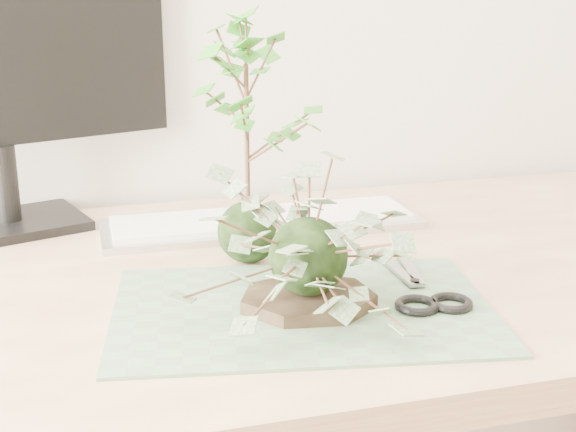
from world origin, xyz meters
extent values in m
cube|color=#D5B689|center=(0.09, 1.23, 0.72)|extent=(1.60, 0.70, 0.04)
cube|color=#5D7A5C|center=(0.01, 1.10, 0.74)|extent=(0.47, 0.35, 0.00)
cylinder|color=black|center=(0.01, 1.10, 0.75)|extent=(0.18, 0.18, 0.01)
sphere|color=black|center=(0.01, 1.10, 0.80)|extent=(0.09, 0.09, 0.09)
sphere|color=black|center=(-0.02, 1.27, 0.78)|extent=(0.08, 0.08, 0.08)
cylinder|color=#482E1E|center=(-0.02, 1.27, 0.90)|extent=(0.01, 0.01, 0.20)
cube|color=#B8B8B9|center=(0.04, 1.41, 0.75)|extent=(0.48, 0.15, 0.01)
cube|color=white|center=(0.04, 1.41, 0.75)|extent=(0.44, 0.12, 0.01)
cube|color=black|center=(-0.33, 1.50, 0.75)|extent=(0.24, 0.20, 0.01)
cylinder|color=black|center=(-0.33, 1.50, 0.81)|extent=(0.03, 0.03, 0.11)
cube|color=gray|center=(0.14, 1.17, 0.75)|extent=(0.01, 0.12, 0.00)
cube|color=gray|center=(0.16, 1.17, 0.75)|extent=(0.04, 0.12, 0.00)
torus|color=black|center=(0.13, 1.06, 0.75)|extent=(0.06, 0.06, 0.01)
torus|color=black|center=(0.17, 1.06, 0.75)|extent=(0.06, 0.06, 0.01)
camera|label=1|loc=(-0.24, 0.30, 1.11)|focal=50.00mm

